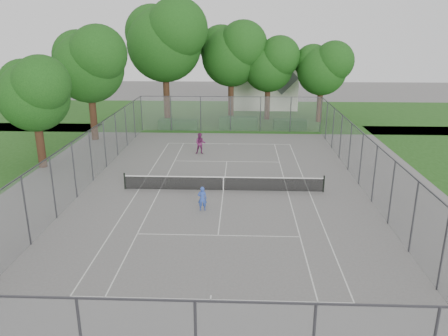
{
  "coord_description": "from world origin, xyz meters",
  "views": [
    {
      "loc": [
        1.1,
        -26.28,
        9.97
      ],
      "look_at": [
        0.0,
        1.0,
        1.2
      ],
      "focal_mm": 35.0,
      "sensor_mm": 36.0,
      "label": 1
    }
  ],
  "objects_px": {
    "girl_player": "(202,198)",
    "woman_player": "(200,143)",
    "tennis_net": "(223,183)",
    "house": "(264,76)"
  },
  "relations": [
    {
      "from": "tennis_net",
      "to": "girl_player",
      "type": "relative_size",
      "value": 9.03
    },
    {
      "from": "girl_player",
      "to": "tennis_net",
      "type": "bearing_deg",
      "value": -113.76
    },
    {
      "from": "house",
      "to": "woman_player",
      "type": "distance_m",
      "value": 23.94
    },
    {
      "from": "woman_player",
      "to": "tennis_net",
      "type": "bearing_deg",
      "value": -79.21
    },
    {
      "from": "girl_player",
      "to": "woman_player",
      "type": "relative_size",
      "value": 0.8
    },
    {
      "from": "tennis_net",
      "to": "girl_player",
      "type": "distance_m",
      "value": 3.4
    },
    {
      "from": "tennis_net",
      "to": "house",
      "type": "xyz_separation_m",
      "value": [
        4.03,
        31.4,
        3.59
      ]
    },
    {
      "from": "tennis_net",
      "to": "woman_player",
      "type": "bearing_deg",
      "value": 104.84
    },
    {
      "from": "house",
      "to": "girl_player",
      "type": "xyz_separation_m",
      "value": [
        -5.1,
        -34.61,
        -3.38
      ]
    },
    {
      "from": "girl_player",
      "to": "woman_player",
      "type": "distance_m",
      "value": 11.8
    }
  ]
}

